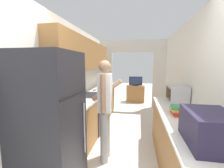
{
  "coord_description": "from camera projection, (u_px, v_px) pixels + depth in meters",
  "views": [
    {
      "loc": [
        0.26,
        -1.0,
        1.62
      ],
      "look_at": [
        -0.31,
        2.14,
        1.21
      ],
      "focal_mm": 24.0,
      "sensor_mm": 36.0,
      "label": 1
    }
  ],
  "objects": [
    {
      "name": "wall_left",
      "position": [
        73.0,
        70.0,
        3.27
      ],
      "size": [
        0.38,
        6.97,
        2.5
      ],
      "color": "silver",
      "rests_on": "ground_plane"
    },
    {
      "name": "wall_right",
      "position": [
        197.0,
        87.0,
        2.51
      ],
      "size": [
        0.06,
        6.97,
        2.5
      ],
      "color": "silver",
      "rests_on": "ground_plane"
    },
    {
      "name": "wall_far_with_doorway",
      "position": [
        132.0,
        70.0,
        5.54
      ],
      "size": [
        2.8,
        0.06,
        2.5
      ],
      "color": "silver",
      "rests_on": "ground_plane"
    },
    {
      "name": "counter_left",
      "position": [
        94.0,
        109.0,
        3.99
      ],
      "size": [
        0.62,
        3.27,
        0.89
      ],
      "color": "#9E6B38",
      "rests_on": "ground_plane"
    },
    {
      "name": "counter_right",
      "position": [
        181.0,
        144.0,
        2.22
      ],
      "size": [
        0.62,
        2.37,
        0.89
      ],
      "color": "#9E6B38",
      "rests_on": "ground_plane"
    },
    {
      "name": "refrigerator",
      "position": [
        49.0,
        123.0,
        1.89
      ],
      "size": [
        0.74,
        0.73,
        1.78
      ],
      "color": "black",
      "rests_on": "ground_plane"
    },
    {
      "name": "range_oven",
      "position": [
        91.0,
        112.0,
        3.69
      ],
      "size": [
        0.66,
        0.77,
        1.03
      ],
      "color": "black",
      "rests_on": "ground_plane"
    },
    {
      "name": "person",
      "position": [
        105.0,
        108.0,
        2.48
      ],
      "size": [
        0.54,
        0.37,
        1.69
      ],
      "rotation": [
        0.0,
        0.0,
        1.58
      ],
      "color": "#9E9E9E",
      "rests_on": "ground_plane"
    },
    {
      "name": "suitcase",
      "position": [
        209.0,
        128.0,
        1.36
      ],
      "size": [
        0.4,
        0.56,
        0.31
      ],
      "color": "#231E38",
      "rests_on": "counter_right"
    },
    {
      "name": "microwave",
      "position": [
        177.0,
        94.0,
        2.96
      ],
      "size": [
        0.34,
        0.52,
        0.31
      ],
      "color": "#B7B7BC",
      "rests_on": "counter_right"
    },
    {
      "name": "book_stack",
      "position": [
        179.0,
        110.0,
        2.2
      ],
      "size": [
        0.24,
        0.31,
        0.12
      ],
      "color": "red",
      "rests_on": "counter_right"
    },
    {
      "name": "tv_cabinet",
      "position": [
        135.0,
        94.0,
        6.52
      ],
      "size": [
        0.76,
        0.42,
        0.72
      ],
      "color": "#9E6B38",
      "rests_on": "ground_plane"
    },
    {
      "name": "television",
      "position": [
        136.0,
        81.0,
        6.4
      ],
      "size": [
        0.56,
        0.16,
        0.39
      ],
      "color": "black",
      "rests_on": "tv_cabinet"
    },
    {
      "name": "knife",
      "position": [
        95.0,
        90.0,
        4.29
      ],
      "size": [
        0.14,
        0.33,
        0.02
      ],
      "rotation": [
        0.0,
        0.0,
        -0.5
      ],
      "color": "#B7B7BC",
      "rests_on": "counter_left"
    }
  ]
}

